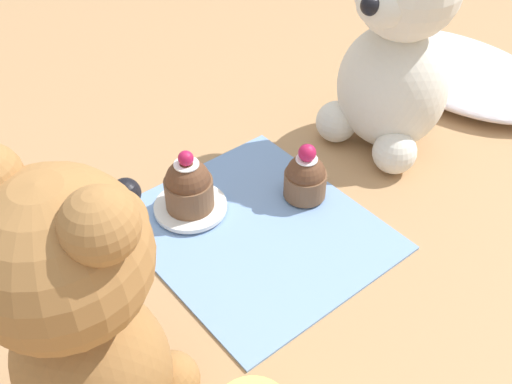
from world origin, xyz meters
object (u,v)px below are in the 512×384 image
at_px(teddy_bear_cream, 396,52).
at_px(cupcake_near_tan_bear, 188,186).
at_px(cupcake_near_cream_bear, 305,177).
at_px(saucer_plate, 191,207).
at_px(teddy_bear_tan, 81,313).

distance_m(teddy_bear_cream, cupcake_near_tan_bear, 0.28).
xyz_separation_m(teddy_bear_cream, cupcake_near_cream_bear, (0.02, -0.15, -0.09)).
distance_m(saucer_plate, cupcake_near_tan_bear, 0.03).
bearing_deg(teddy_bear_tan, cupcake_near_cream_bear, -96.50).
bearing_deg(cupcake_near_cream_bear, teddy_bear_tan, -73.34).
height_order(teddy_bear_cream, teddy_bear_tan, teddy_bear_cream).
height_order(cupcake_near_cream_bear, cupcake_near_tan_bear, cupcake_near_tan_bear).
height_order(teddy_bear_tan, cupcake_near_tan_bear, teddy_bear_tan).
xyz_separation_m(teddy_bear_tan, cupcake_near_tan_bear, (-0.15, 0.18, -0.09)).
relative_size(cupcake_near_cream_bear, cupcake_near_tan_bear, 0.94).
bearing_deg(cupcake_near_cream_bear, cupcake_near_tan_bear, -118.78).
bearing_deg(teddy_bear_cream, saucer_plate, -104.66).
height_order(teddy_bear_tan, cupcake_near_cream_bear, teddy_bear_tan).
bearing_deg(cupcake_near_tan_bear, teddy_bear_cream, 80.63).
xyz_separation_m(cupcake_near_cream_bear, cupcake_near_tan_bear, (-0.06, -0.11, 0.01)).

